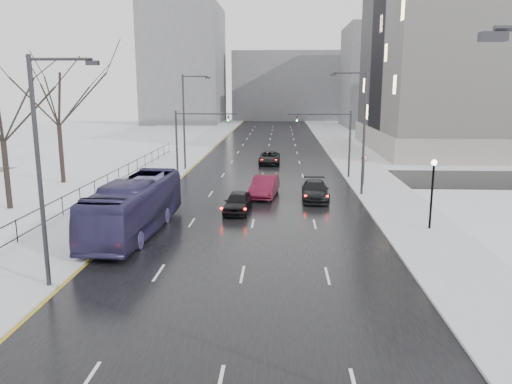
% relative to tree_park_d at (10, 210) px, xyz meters
% --- Properties ---
extents(road, '(16.00, 150.00, 0.04)m').
position_rel_tree_park_d_xyz_m(road, '(17.80, 26.00, 0.02)').
color(road, black).
rests_on(road, ground).
extents(cross_road, '(130.00, 10.00, 0.04)m').
position_rel_tree_park_d_xyz_m(cross_road, '(17.80, 14.00, 0.02)').
color(cross_road, black).
rests_on(cross_road, ground).
extents(sidewalk_left, '(5.00, 150.00, 0.16)m').
position_rel_tree_park_d_xyz_m(sidewalk_left, '(7.30, 26.00, 0.08)').
color(sidewalk_left, silver).
rests_on(sidewalk_left, ground).
extents(sidewalk_right, '(5.00, 150.00, 0.16)m').
position_rel_tree_park_d_xyz_m(sidewalk_right, '(28.30, 26.00, 0.08)').
color(sidewalk_right, silver).
rests_on(sidewalk_right, ground).
extents(park_strip, '(14.00, 150.00, 0.12)m').
position_rel_tree_park_d_xyz_m(park_strip, '(-2.20, 26.00, 0.06)').
color(park_strip, white).
rests_on(park_strip, ground).
extents(tree_park_d, '(8.75, 8.75, 12.50)m').
position_rel_tree_park_d_xyz_m(tree_park_d, '(0.00, 0.00, 0.00)').
color(tree_park_d, black).
rests_on(tree_park_d, ground).
extents(tree_park_e, '(9.45, 9.45, 13.50)m').
position_rel_tree_park_d_xyz_m(tree_park_e, '(-0.40, 10.00, 0.00)').
color(tree_park_e, black).
rests_on(tree_park_e, ground).
extents(iron_fence, '(0.06, 70.00, 1.30)m').
position_rel_tree_park_d_xyz_m(iron_fence, '(4.80, -4.00, 0.91)').
color(iron_fence, black).
rests_on(iron_fence, sidewalk_left).
extents(streetlight_r_mid, '(2.95, 0.25, 10.00)m').
position_rel_tree_park_d_xyz_m(streetlight_r_mid, '(25.97, 6.00, 5.62)').
color(streetlight_r_mid, '#2D2D33').
rests_on(streetlight_r_mid, ground).
extents(streetlight_l_near, '(2.95, 0.25, 10.00)m').
position_rel_tree_park_d_xyz_m(streetlight_l_near, '(9.63, -14.00, 5.62)').
color(streetlight_l_near, '#2D2D33').
rests_on(streetlight_l_near, ground).
extents(streetlight_l_far, '(2.95, 0.25, 10.00)m').
position_rel_tree_park_d_xyz_m(streetlight_l_far, '(9.63, 18.00, 5.62)').
color(streetlight_l_far, '#2D2D33').
rests_on(streetlight_l_far, ground).
extents(lamppost_r_mid, '(0.36, 0.36, 4.28)m').
position_rel_tree_park_d_xyz_m(lamppost_r_mid, '(28.80, -4.00, 2.94)').
color(lamppost_r_mid, black).
rests_on(lamppost_r_mid, sidewalk_right).
extents(mast_signal_right, '(6.10, 0.33, 6.50)m').
position_rel_tree_park_d_xyz_m(mast_signal_right, '(25.13, 14.00, 4.11)').
color(mast_signal_right, '#2D2D33').
rests_on(mast_signal_right, ground).
extents(mast_signal_left, '(6.10, 0.33, 6.50)m').
position_rel_tree_park_d_xyz_m(mast_signal_left, '(10.47, 14.00, 4.11)').
color(mast_signal_left, '#2D2D33').
rests_on(mast_signal_left, ground).
extents(no_uturn_sign, '(0.60, 0.06, 2.70)m').
position_rel_tree_park_d_xyz_m(no_uturn_sign, '(27.00, 10.00, 2.30)').
color(no_uturn_sign, '#2D2D33').
rests_on(no_uturn_sign, sidewalk_right).
extents(bldg_far_right, '(24.00, 20.00, 22.00)m').
position_rel_tree_park_d_xyz_m(bldg_far_right, '(45.80, 81.00, 11.00)').
color(bldg_far_right, slate).
rests_on(bldg_far_right, ground).
extents(bldg_far_left, '(18.00, 22.00, 28.00)m').
position_rel_tree_park_d_xyz_m(bldg_far_left, '(-4.20, 91.00, 14.00)').
color(bldg_far_left, slate).
rests_on(bldg_far_left, ground).
extents(bldg_far_center, '(30.00, 18.00, 18.00)m').
position_rel_tree_park_d_xyz_m(bldg_far_center, '(21.80, 106.00, 9.00)').
color(bldg_far_center, slate).
rests_on(bldg_far_center, ground).
extents(bus, '(3.29, 11.87, 3.27)m').
position_rel_tree_park_d_xyz_m(bus, '(10.82, -5.40, 1.68)').
color(bus, navy).
rests_on(bus, road).
extents(sedan_center_near, '(1.99, 4.39, 1.46)m').
position_rel_tree_park_d_xyz_m(sedan_center_near, '(16.57, -0.07, 0.77)').
color(sedan_center_near, black).
rests_on(sedan_center_near, road).
extents(sedan_right_near, '(2.43, 5.33, 1.70)m').
position_rel_tree_park_d_xyz_m(sedan_right_near, '(18.30, 5.13, 0.89)').
color(sedan_right_near, '#590F25').
rests_on(sedan_right_near, road).
extents(sedan_right_cross, '(2.43, 5.16, 1.43)m').
position_rel_tree_park_d_xyz_m(sedan_right_cross, '(18.30, 22.73, 0.75)').
color(sedan_right_cross, black).
rests_on(sedan_right_cross, road).
extents(sedan_right_far, '(2.18, 5.12, 1.47)m').
position_rel_tree_park_d_xyz_m(sedan_right_far, '(22.30, 4.18, 0.78)').
color(sedan_right_far, black).
rests_on(sedan_right_far, road).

